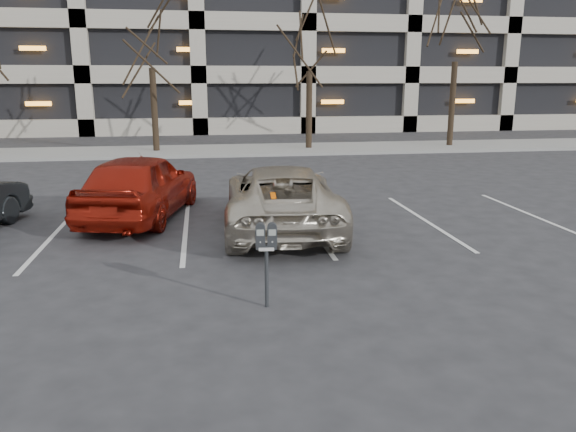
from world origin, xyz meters
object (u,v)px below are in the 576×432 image
at_px(tree_b, 149,13).
at_px(car_red, 140,185).
at_px(tree_c, 310,21).
at_px(suv_silver, 282,197).
at_px(tree_d, 459,7).
at_px(parking_meter, 266,244).

relative_size(tree_b, car_red, 1.77).
bearing_deg(tree_c, suv_silver, -103.24).
bearing_deg(suv_silver, tree_d, -122.08).
relative_size(tree_b, tree_c, 1.04).
xyz_separation_m(tree_b, suv_silver, (3.73, -13.91, -5.28)).
relative_size(suv_silver, car_red, 1.14).
distance_m(tree_d, suv_silver, 18.23).
bearing_deg(tree_d, car_red, -137.40).
distance_m(tree_c, tree_d, 7.04).
relative_size(tree_b, suv_silver, 1.55).
relative_size(tree_b, parking_meter, 6.65).
height_order(tree_b, tree_c, tree_b).
distance_m(tree_c, suv_silver, 15.16).
bearing_deg(car_red, tree_d, -124.29).
relative_size(tree_c, car_red, 1.71).
bearing_deg(tree_c, tree_b, 180.00).
height_order(tree_b, suv_silver, tree_b).
height_order(tree_b, car_red, tree_b).
xyz_separation_m(tree_b, parking_meter, (2.89, -18.24, -5.04)).
relative_size(tree_d, car_red, 1.92).
bearing_deg(parking_meter, tree_b, 104.77).
height_order(tree_c, suv_silver, tree_c).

